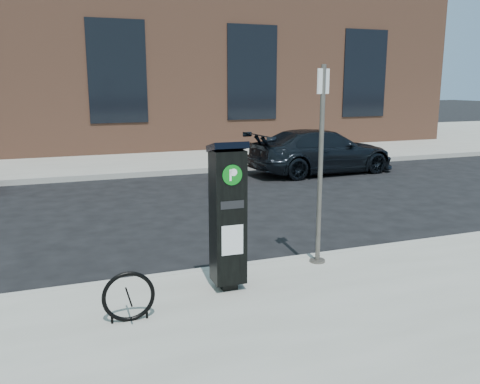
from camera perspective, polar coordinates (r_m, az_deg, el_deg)
name	(u,v)px	position (r m, az deg, el deg)	size (l,w,h in m)	color
ground	(241,274)	(7.17, 0.15, -9.18)	(120.00, 120.00, 0.00)	black
sidewalk_far	(114,149)	(20.54, -13.93, 4.67)	(60.00, 12.00, 0.15)	gray
curb_near	(242,269)	(7.12, 0.21, -8.68)	(60.00, 0.12, 0.16)	#9E9B93
curb_far	(141,174)	(14.68, -11.06, 1.95)	(60.00, 0.12, 0.16)	#9E9B93
building	(101,47)	(23.41, -15.39, 15.46)	(28.00, 10.05, 8.25)	brown
parking_kiosk	(228,215)	(6.03, -1.38, -2.55)	(0.42, 0.37, 1.81)	black
sign_pole	(320,168)	(6.94, 9.02, 2.72)	(0.22, 0.22, 2.69)	#494441
bike_rack	(129,297)	(5.53, -12.39, -11.43)	(0.55, 0.06, 0.55)	black
car_dark	(322,151)	(15.18, 9.14, 4.54)	(1.81, 4.45, 1.29)	black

